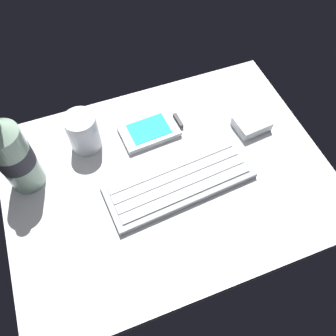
{
  "coord_description": "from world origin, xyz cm",
  "views": [
    {
      "loc": [
        -12.43,
        -32.87,
        59.7
      ],
      "look_at": [
        0.0,
        0.0,
        3.0
      ],
      "focal_mm": 37.05,
      "sensor_mm": 36.0,
      "label": 1
    }
  ],
  "objects": [
    {
      "name": "ground_plane",
      "position": [
        0.0,
        -0.23,
        -0.99
      ],
      "size": [
        64.0,
        48.0,
        2.8
      ],
      "color": "silver"
    },
    {
      "name": "keyboard",
      "position": [
        1.43,
        -2.23,
        0.81
      ],
      "size": [
        29.78,
        13.25,
        1.7
      ],
      "color": "#93969B",
      "rests_on": "ground_plane"
    },
    {
      "name": "juice_cup",
      "position": [
        -13.26,
        13.28,
        3.91
      ],
      "size": [
        6.4,
        6.4,
        8.5
      ],
      "color": "silver",
      "rests_on": "ground_plane"
    },
    {
      "name": "charger_block",
      "position": [
        21.22,
        5.17,
        1.2
      ],
      "size": [
        7.51,
        6.25,
        2.4
      ],
      "primitive_type": "cube",
      "rotation": [
        0.0,
        0.0,
        0.1
      ],
      "color": "silver",
      "rests_on": "ground_plane"
    },
    {
      "name": "water_bottle",
      "position": [
        -26.04,
        8.92,
        9.01
      ],
      "size": [
        6.73,
        6.73,
        20.8
      ],
      "color": "#9EC1A8",
      "rests_on": "ground_plane"
    },
    {
      "name": "handheld_device",
      "position": [
        0.66,
        11.51,
        0.73
      ],
      "size": [
        13.17,
        8.42,
        1.5
      ],
      "color": "#B7BABF",
      "rests_on": "ground_plane"
    }
  ]
}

